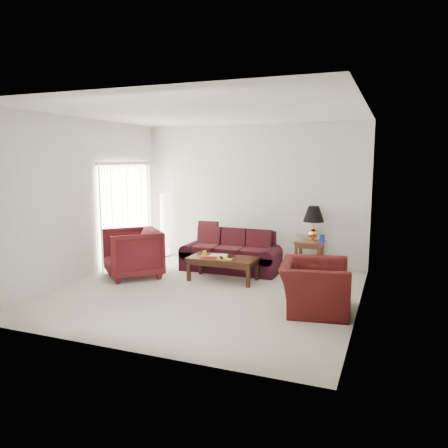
{
  "coord_description": "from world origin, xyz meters",
  "views": [
    {
      "loc": [
        2.94,
        -6.61,
        2.23
      ],
      "look_at": [
        0.0,
        0.85,
        1.05
      ],
      "focal_mm": 35.0,
      "sensor_mm": 36.0,
      "label": 1
    }
  ],
  "objects_px": {
    "sofa": "(231,251)",
    "end_table": "(309,255)",
    "armchair_left": "(133,253)",
    "floor_lamp": "(165,225)",
    "coffee_table": "(223,269)",
    "armchair_right": "(314,286)"
  },
  "relations": [
    {
      "from": "sofa",
      "to": "end_table",
      "type": "xyz_separation_m",
      "value": [
        1.46,
        0.68,
        -0.1
      ]
    },
    {
      "from": "sofa",
      "to": "floor_lamp",
      "type": "relative_size",
      "value": 1.32
    },
    {
      "from": "armchair_right",
      "to": "armchair_left",
      "type": "bearing_deg",
      "value": 71.03
    },
    {
      "from": "sofa",
      "to": "floor_lamp",
      "type": "xyz_separation_m",
      "value": [
        -1.91,
        0.73,
        0.34
      ]
    },
    {
      "from": "armchair_right",
      "to": "coffee_table",
      "type": "distance_m",
      "value": 2.13
    },
    {
      "from": "armchair_right",
      "to": "sofa",
      "type": "bearing_deg",
      "value": 39.84
    },
    {
      "from": "end_table",
      "to": "sofa",
      "type": "bearing_deg",
      "value": -155.08
    },
    {
      "from": "sofa",
      "to": "armchair_left",
      "type": "bearing_deg",
      "value": -149.6
    },
    {
      "from": "end_table",
      "to": "floor_lamp",
      "type": "bearing_deg",
      "value": 179.15
    },
    {
      "from": "end_table",
      "to": "coffee_table",
      "type": "xyz_separation_m",
      "value": [
        -1.34,
        -1.41,
        -0.08
      ]
    },
    {
      "from": "armchair_left",
      "to": "armchair_right",
      "type": "xyz_separation_m",
      "value": [
        3.57,
        -0.63,
        -0.1
      ]
    },
    {
      "from": "sofa",
      "to": "armchair_right",
      "type": "relative_size",
      "value": 1.74
    },
    {
      "from": "armchair_left",
      "to": "sofa",
      "type": "bearing_deg",
      "value": 79.74
    },
    {
      "from": "floor_lamp",
      "to": "armchair_left",
      "type": "distance_m",
      "value": 1.89
    },
    {
      "from": "sofa",
      "to": "end_table",
      "type": "relative_size",
      "value": 3.28
    },
    {
      "from": "end_table",
      "to": "coffee_table",
      "type": "bearing_deg",
      "value": -133.7
    },
    {
      "from": "floor_lamp",
      "to": "armchair_left",
      "type": "xyz_separation_m",
      "value": [
        0.32,
        -1.84,
        -0.28
      ]
    },
    {
      "from": "floor_lamp",
      "to": "coffee_table",
      "type": "relative_size",
      "value": 1.18
    },
    {
      "from": "armchair_right",
      "to": "end_table",
      "type": "bearing_deg",
      "value": 3.22
    },
    {
      "from": "sofa",
      "to": "floor_lamp",
      "type": "bearing_deg",
      "value": 154.56
    },
    {
      "from": "end_table",
      "to": "coffee_table",
      "type": "distance_m",
      "value": 1.95
    },
    {
      "from": "end_table",
      "to": "floor_lamp",
      "type": "relative_size",
      "value": 0.4
    }
  ]
}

